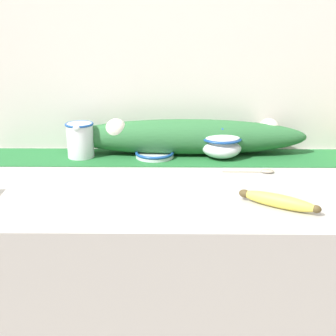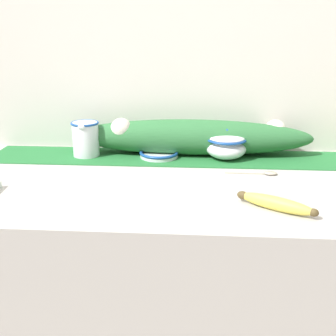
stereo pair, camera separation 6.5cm
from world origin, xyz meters
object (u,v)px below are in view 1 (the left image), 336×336
object	(u,v)px
cream_pitcher	(80,139)
spoon	(264,171)
small_dish	(155,154)
banana	(278,201)
sugar_bowl	(221,144)

from	to	relation	value
cream_pitcher	spoon	xyz separation A→B (m)	(0.60, -0.15, -0.06)
cream_pitcher	small_dish	xyz separation A→B (m)	(0.25, -0.00, -0.05)
spoon	cream_pitcher	bearing A→B (deg)	167.19
banana	spoon	bearing A→B (deg)	85.48
sugar_bowl	small_dish	size ratio (longest dim) A/B	1.02
cream_pitcher	spoon	size ratio (longest dim) A/B	0.77
cream_pitcher	banana	bearing A→B (deg)	-35.85
sugar_bowl	spoon	world-z (taller)	sugar_bowl
small_dish	spoon	size ratio (longest dim) A/B	0.84
cream_pitcher	spoon	distance (m)	0.62
sugar_bowl	banana	distance (m)	0.43
cream_pitcher	banana	size ratio (longest dim) A/B	0.64
sugar_bowl	banana	bearing A→B (deg)	-76.89
sugar_bowl	spoon	size ratio (longest dim) A/B	0.86
small_dish	banana	bearing A→B (deg)	-51.94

